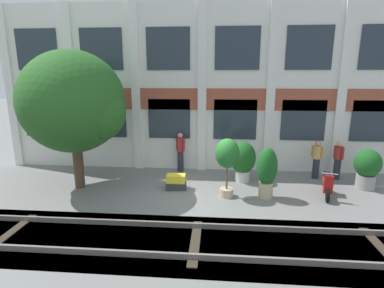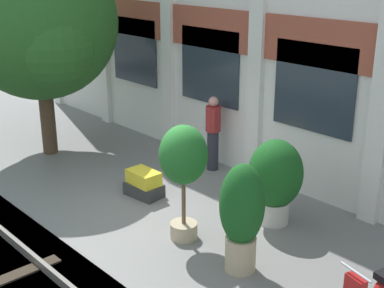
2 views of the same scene
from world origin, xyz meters
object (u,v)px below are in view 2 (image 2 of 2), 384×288
at_px(potted_plant_glazed_jar, 275,177).
at_px(resident_near_plants, 213,131).
at_px(broadleaf_tree, 39,26).
at_px(potted_plant_square_trough, 144,184).
at_px(potted_plant_terracotta_small, 183,162).
at_px(potted_plant_ribbed_drum, 242,213).

height_order(potted_plant_glazed_jar, resident_near_plants, resident_near_plants).
relative_size(broadleaf_tree, potted_plant_glazed_jar, 3.13).
bearing_deg(potted_plant_square_trough, broadleaf_tree, -177.66).
height_order(potted_plant_terracotta_small, potted_plant_glazed_jar, potted_plant_terracotta_small).
relative_size(potted_plant_ribbed_drum, potted_plant_glazed_jar, 1.11).
relative_size(potted_plant_square_trough, potted_plant_ribbed_drum, 0.46).
bearing_deg(potted_plant_square_trough, potted_plant_glazed_jar, 22.81).
distance_m(potted_plant_terracotta_small, resident_near_plants, 3.25).
bearing_deg(broadleaf_tree, potted_plant_glazed_jar, 11.12).
xyz_separation_m(broadleaf_tree, potted_plant_ribbed_drum, (6.75, -0.41, -2.11)).
height_order(broadleaf_tree, potted_plant_square_trough, broadleaf_tree).
relative_size(potted_plant_terracotta_small, potted_plant_square_trough, 2.53).
relative_size(potted_plant_terracotta_small, resident_near_plants, 1.20).
relative_size(broadleaf_tree, potted_plant_square_trough, 6.16).
bearing_deg(potted_plant_ribbed_drum, resident_near_plants, 141.26).
bearing_deg(potted_plant_ribbed_drum, potted_plant_glazed_jar, 112.30).
bearing_deg(potted_plant_glazed_jar, broadleaf_tree, -168.88).
height_order(broadleaf_tree, potted_plant_ribbed_drum, broadleaf_tree).
height_order(potted_plant_square_trough, resident_near_plants, resident_near_plants).
xyz_separation_m(potted_plant_terracotta_small, potted_plant_ribbed_drum, (1.33, -0.01, -0.44)).
xyz_separation_m(potted_plant_terracotta_small, potted_plant_square_trough, (-1.83, 0.55, -1.15)).
xyz_separation_m(broadleaf_tree, potted_plant_terracotta_small, (5.42, -0.40, -1.67)).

